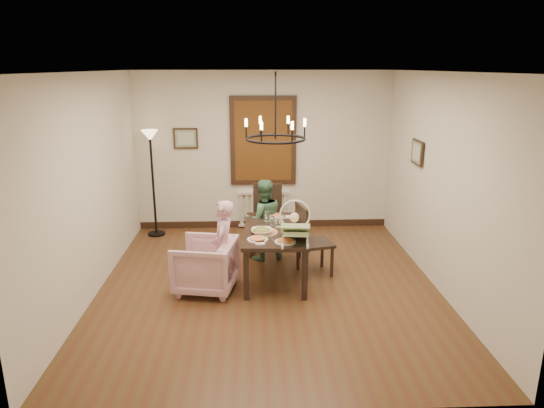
{
  "coord_description": "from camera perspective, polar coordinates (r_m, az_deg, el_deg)",
  "views": [
    {
      "loc": [
        -0.21,
        -6.0,
        2.87
      ],
      "look_at": [
        0.06,
        0.35,
        1.05
      ],
      "focal_mm": 32.0,
      "sensor_mm": 36.0,
      "label": 1
    }
  ],
  "objects": [
    {
      "name": "chair_right",
      "position": [
        6.86,
        5.1,
        -4.11
      ],
      "size": [
        0.55,
        0.55,
        1.04
      ],
      "primitive_type": null,
      "rotation": [
        0.0,
        0.0,
        1.8
      ],
      "color": "black",
      "rests_on": "room_shell"
    },
    {
      "name": "salad_bowl",
      "position": [
        6.44,
        -1.22,
        -3.2
      ],
      "size": [
        0.33,
        0.33,
        0.08
      ],
      "primitive_type": "imported",
      "color": "white",
      "rests_on": "dining_table"
    },
    {
      "name": "seated_man",
      "position": [
        7.35,
        -1.04,
        -2.67
      ],
      "size": [
        0.58,
        0.49,
        1.04
      ],
      "primitive_type": "imported",
      "rotation": [
        0.0,
        0.0,
        3.36
      ],
      "color": "#467654",
      "rests_on": "room_shell"
    },
    {
      "name": "floor_lamp",
      "position": [
        8.55,
        -13.8,
        2.19
      ],
      "size": [
        0.3,
        0.3,
        1.8
      ],
      "primitive_type": null,
      "color": "black",
      "rests_on": "room_shell"
    },
    {
      "name": "window_blinds",
      "position": [
        8.56,
        -1.04,
        7.44
      ],
      "size": [
        1.0,
        0.03,
        1.4
      ],
      "primitive_type": "cube",
      "color": "brown",
      "rests_on": "room_shell"
    },
    {
      "name": "picture_back",
      "position": [
        8.63,
        -10.12,
        7.61
      ],
      "size": [
        0.42,
        0.03,
        0.36
      ],
      "primitive_type": "cube",
      "color": "black",
      "rests_on": "room_shell"
    },
    {
      "name": "armchair",
      "position": [
        6.46,
        -7.87,
        -7.15
      ],
      "size": [
        0.89,
        0.88,
        0.7
      ],
      "primitive_type": "imported",
      "rotation": [
        0.0,
        0.0,
        -1.76
      ],
      "color": "beige",
      "rests_on": "room_shell"
    },
    {
      "name": "drinking_glass",
      "position": [
        6.77,
        0.03,
        -2.02
      ],
      "size": [
        0.07,
        0.07,
        0.13
      ],
      "primitive_type": "cylinder",
      "color": "silver",
      "rests_on": "dining_table"
    },
    {
      "name": "radiator",
      "position": [
        8.85,
        -1.0,
        -0.57
      ],
      "size": [
        0.92,
        0.12,
        0.62
      ],
      "primitive_type": null,
      "color": "silver",
      "rests_on": "room_shell"
    },
    {
      "name": "pizza_platter",
      "position": [
        6.47,
        -0.61,
        -3.29
      ],
      "size": [
        0.29,
        0.29,
        0.04
      ],
      "primitive_type": "cylinder",
      "color": "tan",
      "rests_on": "dining_table"
    },
    {
      "name": "picture_right",
      "position": [
        7.41,
        16.71,
        5.83
      ],
      "size": [
        0.03,
        0.42,
        0.36
      ],
      "primitive_type": "cube",
      "rotation": [
        0.0,
        0.0,
        1.57
      ],
      "color": "black",
      "rests_on": "room_shell"
    },
    {
      "name": "elderly_woman",
      "position": [
        6.32,
        -5.75,
        -5.98
      ],
      "size": [
        0.29,
        0.4,
        1.03
      ],
      "primitive_type": "imported",
      "rotation": [
        0.0,
        0.0,
        -1.7
      ],
      "color": "#D898B3",
      "rests_on": "room_shell"
    },
    {
      "name": "baby_bouncer",
      "position": [
        6.11,
        2.75,
        -2.83
      ],
      "size": [
        0.46,
        0.61,
        0.37
      ],
      "primitive_type": null,
      "rotation": [
        0.0,
        0.0,
        -0.09
      ],
      "color": "#C5EFA5",
      "rests_on": "dining_table"
    },
    {
      "name": "dining_table",
      "position": [
        6.69,
        0.39,
        -3.58
      ],
      "size": [
        0.92,
        1.56,
        0.71
      ],
      "rotation": [
        0.0,
        0.0,
        -0.04
      ],
      "color": "black",
      "rests_on": "room_shell"
    },
    {
      "name": "chair_far",
      "position": [
        7.71,
        -0.61,
        -1.7
      ],
      "size": [
        0.51,
        0.51,
        1.06
      ],
      "primitive_type": null,
      "rotation": [
        0.0,
        0.0,
        -0.09
      ],
      "color": "black",
      "rests_on": "room_shell"
    },
    {
      "name": "chandelier",
      "position": [
        6.37,
        0.41,
        7.68
      ],
      "size": [
        0.8,
        0.8,
        0.04
      ],
      "primitive_type": "torus",
      "color": "black",
      "rests_on": "room_shell"
    },
    {
      "name": "room_shell",
      "position": [
        6.54,
        -0.57,
        2.99
      ],
      "size": [
        4.51,
        5.0,
        2.81
      ],
      "color": "#50371B",
      "rests_on": "ground"
    }
  ]
}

